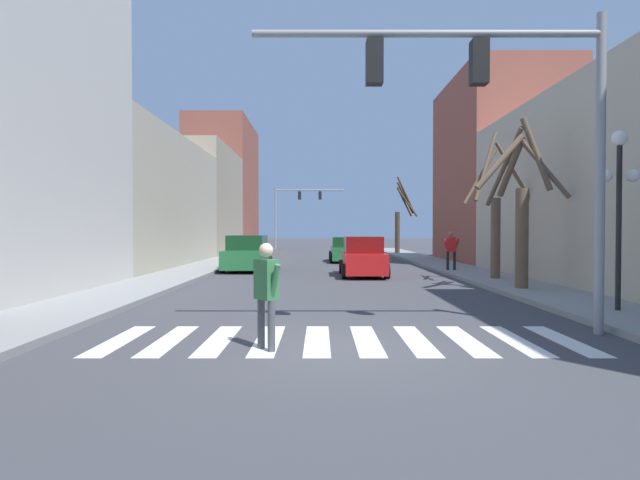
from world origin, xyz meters
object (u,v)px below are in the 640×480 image
object	(u,v)px
traffic_signal_far	(294,204)
street_lamp_right_corner	(618,183)
car_parked_right_mid	(345,250)
pedestrian_near_right_corner	(265,287)
street_tree_left_mid	(519,205)
car_at_intersection	(362,258)
street_tree_right_far	(494,220)
pedestrian_waiting_at_curb	(450,247)
street_tree_left_far	(399,220)
traffic_signal_near	(498,101)
car_driving_toward_lane	(247,254)

from	to	relation	value
traffic_signal_far	street_lamp_right_corner	distance (m)	41.21
car_parked_right_mid	pedestrian_near_right_corner	xyz separation A→B (m)	(-2.56, -23.69, 0.32)
street_lamp_right_corner	pedestrian_near_right_corner	xyz separation A→B (m)	(-7.85, -3.24, -2.05)
street_lamp_right_corner	pedestrian_near_right_corner	distance (m)	8.73
street_lamp_right_corner	street_tree_left_mid	world-z (taller)	street_tree_left_mid
car_at_intersection	pedestrian_near_right_corner	xyz separation A→B (m)	(-2.80, -13.65, 0.25)
car_parked_right_mid	street_tree_right_far	size ratio (longest dim) A/B	0.83
traffic_signal_far	street_lamp_right_corner	bearing A→B (deg)	-76.66
pedestrian_waiting_at_curb	street_tree_left_far	size ratio (longest dim) A/B	0.29
traffic_signal_near	street_tree_left_far	bearing A→B (deg)	84.15
car_parked_right_mid	pedestrian_near_right_corner	world-z (taller)	pedestrian_near_right_corner
street_lamp_right_corner	pedestrian_near_right_corner	bearing A→B (deg)	-157.53
traffic_signal_far	street_tree_right_far	bearing A→B (deg)	-73.85
car_driving_toward_lane	street_tree_left_mid	bearing A→B (deg)	-130.61
street_tree_left_far	street_tree_left_mid	bearing A→B (deg)	-90.45
traffic_signal_near	street_tree_left_mid	bearing A→B (deg)	65.15
street_lamp_right_corner	car_parked_right_mid	world-z (taller)	street_lamp_right_corner
pedestrian_waiting_at_curb	street_tree_left_mid	size ratio (longest dim) A/B	0.33
pedestrian_near_right_corner	street_tree_right_far	bearing A→B (deg)	105.21
pedestrian_waiting_at_curb	street_tree_left_mid	distance (m)	7.39
traffic_signal_far	street_tree_left_far	world-z (taller)	traffic_signal_far
car_driving_toward_lane	street_tree_right_far	bearing A→B (deg)	-118.46
traffic_signal_near	pedestrian_waiting_at_curb	distance (m)	14.51
pedestrian_near_right_corner	car_at_intersection	bearing A→B (deg)	128.65
street_lamp_right_corner	car_driving_toward_lane	world-z (taller)	street_lamp_right_corner
street_lamp_right_corner	car_parked_right_mid	bearing A→B (deg)	104.51
car_parked_right_mid	street_tree_right_far	world-z (taller)	street_tree_right_far
car_at_intersection	street_tree_left_mid	xyz separation A→B (m)	(4.63, -5.71, 2.03)
traffic_signal_far	car_parked_right_mid	xyz separation A→B (m)	(4.21, -19.62, -4.05)
traffic_signal_near	street_tree_right_far	xyz separation A→B (m)	(3.36, 9.72, -2.09)
traffic_signal_far	street_tree_right_far	distance (m)	33.73
street_tree_right_far	traffic_signal_far	bearing A→B (deg)	106.15
car_driving_toward_lane	pedestrian_waiting_at_curb	distance (m)	9.95
traffic_signal_near	street_tree_left_far	xyz separation A→B (m)	(3.28, 32.02, -1.61)
car_at_intersection	car_parked_right_mid	bearing A→B (deg)	1.39
traffic_signal_far	street_tree_left_mid	size ratio (longest dim) A/B	1.30
street_lamp_right_corner	car_parked_right_mid	distance (m)	21.25
car_parked_right_mid	pedestrian_waiting_at_curb	bearing A→B (deg)	-152.04
pedestrian_near_right_corner	street_tree_left_far	bearing A→B (deg)	127.34
traffic_signal_far	car_parked_right_mid	bearing A→B (deg)	-77.88
car_at_intersection	pedestrian_waiting_at_curb	bearing A→B (deg)	-70.79
pedestrian_near_right_corner	street_tree_left_mid	world-z (taller)	street_tree_left_mid
car_at_intersection	street_tree_right_far	distance (m)	5.80
pedestrian_waiting_at_curb	car_parked_right_mid	bearing A→B (deg)	124.94
street_tree_right_far	car_driving_toward_lane	bearing A→B (deg)	151.54
traffic_signal_near	car_at_intersection	distance (m)	13.00
traffic_signal_far	car_driving_toward_lane	size ratio (longest dim) A/B	1.49
street_lamp_right_corner	pedestrian_waiting_at_curb	size ratio (longest dim) A/B	2.29
traffic_signal_far	street_tree_left_far	bearing A→B (deg)	-47.17
car_parked_right_mid	pedestrian_waiting_at_curb	world-z (taller)	pedestrian_waiting_at_curb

